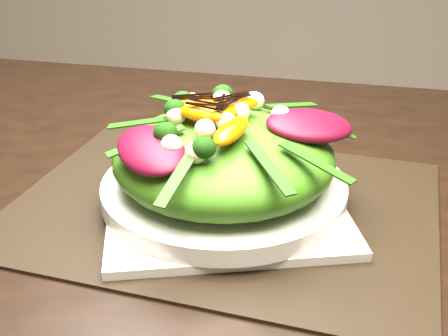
% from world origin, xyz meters
% --- Properties ---
extents(dining_table, '(1.60, 0.90, 0.75)m').
position_xyz_m(dining_table, '(0.00, 0.00, 0.73)').
color(dining_table, black).
rests_on(dining_table, floor).
extents(placemat, '(0.47, 0.37, 0.00)m').
position_xyz_m(placemat, '(-0.22, -0.01, 0.75)').
color(placemat, black).
rests_on(placemat, dining_table).
extents(plate_base, '(0.31, 0.31, 0.01)m').
position_xyz_m(plate_base, '(-0.22, -0.01, 0.76)').
color(plate_base, silver).
rests_on(plate_base, placemat).
extents(salad_bowl, '(0.34, 0.34, 0.02)m').
position_xyz_m(salad_bowl, '(-0.22, -0.01, 0.77)').
color(salad_bowl, silver).
rests_on(salad_bowl, plate_base).
extents(lettuce_mound, '(0.29, 0.29, 0.08)m').
position_xyz_m(lettuce_mound, '(-0.22, -0.01, 0.81)').
color(lettuce_mound, '#3D7315').
rests_on(lettuce_mound, salad_bowl).
extents(radicchio_leaf, '(0.11, 0.09, 0.02)m').
position_xyz_m(radicchio_leaf, '(-0.14, 0.01, 0.85)').
color(radicchio_leaf, '#4A0718').
rests_on(radicchio_leaf, lettuce_mound).
extents(orange_segment, '(0.06, 0.05, 0.02)m').
position_xyz_m(orange_segment, '(-0.22, 0.02, 0.85)').
color(orange_segment, '#E95C03').
rests_on(orange_segment, lettuce_mound).
extents(broccoli_floret, '(0.04, 0.04, 0.03)m').
position_xyz_m(broccoli_floret, '(-0.28, 0.03, 0.86)').
color(broccoli_floret, black).
rests_on(broccoli_floret, lettuce_mound).
extents(macadamia_nut, '(0.02, 0.02, 0.02)m').
position_xyz_m(macadamia_nut, '(-0.19, -0.04, 0.86)').
color(macadamia_nut, '#CCB590').
rests_on(macadamia_nut, lettuce_mound).
extents(balsamic_drizzle, '(0.04, 0.03, 0.00)m').
position_xyz_m(balsamic_drizzle, '(-0.22, 0.02, 0.86)').
color(balsamic_drizzle, black).
rests_on(balsamic_drizzle, orange_segment).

